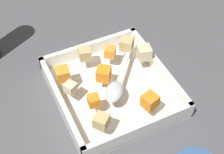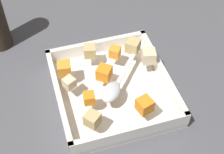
% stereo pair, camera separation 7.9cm
% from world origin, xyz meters
% --- Properties ---
extents(ground_plane, '(4.00, 4.00, 0.00)m').
position_xyz_m(ground_plane, '(0.00, 0.00, 0.00)').
color(ground_plane, '#4C4C51').
extents(baking_dish, '(0.29, 0.27, 0.05)m').
position_xyz_m(baking_dish, '(-0.00, -0.02, 0.02)').
color(baking_dish, white).
rests_on(baking_dish, ground_plane).
extents(carrot_chunk_near_left, '(0.04, 0.04, 0.03)m').
position_xyz_m(carrot_chunk_near_left, '(-0.10, -0.06, 0.07)').
color(carrot_chunk_near_left, orange).
rests_on(carrot_chunk_near_left, baking_dish).
extents(carrot_chunk_corner_se, '(0.04, 0.04, 0.03)m').
position_xyz_m(carrot_chunk_corner_se, '(0.05, 0.09, 0.07)').
color(carrot_chunk_corner_se, orange).
rests_on(carrot_chunk_corner_se, baking_dish).
extents(carrot_chunk_under_handle, '(0.04, 0.04, 0.03)m').
position_xyz_m(carrot_chunk_under_handle, '(0.07, -0.05, 0.07)').
color(carrot_chunk_under_handle, orange).
rests_on(carrot_chunk_under_handle, baking_dish).
extents(carrot_chunk_corner_sw, '(0.04, 0.04, 0.03)m').
position_xyz_m(carrot_chunk_corner_sw, '(0.01, -0.00, 0.07)').
color(carrot_chunk_corner_sw, orange).
rests_on(carrot_chunk_corner_sw, baking_dish).
extents(carrot_chunk_rim_edge, '(0.03, 0.03, 0.02)m').
position_xyz_m(carrot_chunk_rim_edge, '(-0.05, 0.05, 0.06)').
color(carrot_chunk_rim_edge, orange).
rests_on(carrot_chunk_rim_edge, baking_dish).
extents(potato_chunk_heap_side, '(0.03, 0.03, 0.03)m').
position_xyz_m(potato_chunk_heap_side, '(0.09, 0.01, 0.07)').
color(potato_chunk_heap_side, tan).
rests_on(potato_chunk_heap_side, baking_dish).
extents(potato_chunk_center, '(0.05, 0.05, 0.03)m').
position_xyz_m(potato_chunk_center, '(0.08, -0.10, 0.07)').
color(potato_chunk_center, tan).
rests_on(potato_chunk_center, baking_dish).
extents(potato_chunk_far_right, '(0.04, 0.04, 0.03)m').
position_xyz_m(potato_chunk_far_right, '(0.03, -0.12, 0.07)').
color(potato_chunk_far_right, beige).
rests_on(potato_chunk_far_right, baking_dish).
extents(potato_chunk_corner_nw, '(0.03, 0.03, 0.02)m').
position_xyz_m(potato_chunk_corner_nw, '(0.01, 0.08, 0.06)').
color(potato_chunk_corner_nw, beige).
rests_on(potato_chunk_corner_nw, baking_dish).
extents(potato_chunk_mid_right, '(0.04, 0.04, 0.03)m').
position_xyz_m(potato_chunk_mid_right, '(-0.11, 0.06, 0.07)').
color(potato_chunk_mid_right, tan).
rests_on(potato_chunk_mid_right, baking_dish).
extents(serving_spoon, '(0.18, 0.15, 0.02)m').
position_xyz_m(serving_spoon, '(-0.03, -0.01, 0.06)').
color(serving_spoon, silver).
rests_on(serving_spoon, baking_dish).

